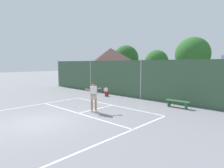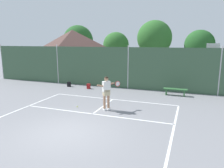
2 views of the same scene
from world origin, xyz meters
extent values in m
plane|color=gray|center=(0.00, 0.00, 0.00)|extent=(120.00, 120.00, 0.00)
cube|color=white|center=(0.00, 5.50, 0.00)|extent=(8.20, 0.10, 0.01)
cube|color=white|center=(-4.10, 0.00, 0.00)|extent=(0.10, 11.00, 0.01)
cube|color=white|center=(4.10, 0.00, 0.00)|extent=(0.10, 11.00, 0.01)
cube|color=white|center=(0.00, 2.48, 0.00)|extent=(8.20, 0.10, 0.01)
cube|color=white|center=(0.00, 3.96, 0.00)|extent=(0.10, 2.97, 0.01)
cube|color=#38563D|center=(0.00, 9.00, 1.63)|extent=(26.00, 0.05, 3.25)
cylinder|color=#B2B2B7|center=(-13.00, 9.00, 1.70)|extent=(0.09, 0.09, 3.40)
cylinder|color=#B2B2B7|center=(-6.50, 9.00, 1.70)|extent=(0.09, 0.09, 3.40)
cylinder|color=#B2B2B7|center=(0.00, 9.00, 1.70)|extent=(0.09, 0.09, 3.40)
cube|color=silver|center=(-7.17, 12.80, 1.44)|extent=(5.70, 4.14, 2.88)
pyramid|color=#513833|center=(-7.17, 12.80, 3.87)|extent=(6.16, 4.47, 1.98)
cylinder|color=brown|center=(-10.35, 19.69, 0.98)|extent=(0.36, 0.36, 1.97)
ellipsoid|color=#235623|center=(-10.35, 19.69, 3.76)|extent=(4.23, 3.80, 4.23)
cylinder|color=brown|center=(-4.77, 19.69, 0.87)|extent=(0.36, 0.36, 1.74)
ellipsoid|color=#2D6628|center=(-4.77, 19.69, 3.18)|extent=(3.39, 3.05, 3.39)
cylinder|color=brown|center=(0.21, 19.69, 1.16)|extent=(0.36, 0.36, 2.31)
ellipsoid|color=#2D6628|center=(0.21, 19.69, 4.10)|extent=(4.21, 3.79, 4.21)
cube|color=silver|center=(0.34, 3.27, 0.05)|extent=(0.27, 0.26, 0.10)
cube|color=silver|center=(0.50, 3.44, 0.05)|extent=(0.27, 0.26, 0.10)
cylinder|color=#A37556|center=(0.34, 3.27, 0.51)|extent=(0.13, 0.13, 0.82)
cylinder|color=#A37556|center=(0.50, 3.44, 0.51)|extent=(0.13, 0.13, 0.82)
cube|color=tan|center=(0.42, 3.35, 0.98)|extent=(0.42, 0.43, 0.32)
cube|color=silver|center=(0.42, 3.35, 1.32)|extent=(0.45, 0.46, 0.56)
sphere|color=#A37556|center=(0.42, 3.35, 1.73)|extent=(0.22, 0.22, 0.22)
sphere|color=black|center=(0.42, 3.35, 1.75)|extent=(0.21, 0.21, 0.21)
cylinder|color=#A37556|center=(0.54, 3.52, 1.42)|extent=(0.45, 0.47, 0.17)
cylinder|color=#A37556|center=(0.23, 3.15, 1.37)|extent=(0.41, 0.43, 0.22)
cylinder|color=black|center=(0.66, 3.68, 1.37)|extent=(0.23, 0.24, 0.04)
torus|color=red|center=(0.86, 3.97, 1.37)|extent=(0.22, 0.24, 0.30)
cylinder|color=silver|center=(0.86, 3.97, 1.37)|extent=(0.18, 0.19, 0.26)
sphere|color=#CCE033|center=(-1.34, 3.24, 0.03)|extent=(0.07, 0.07, 0.07)
cube|color=black|center=(-4.79, 7.98, 0.20)|extent=(0.31, 0.23, 0.40)
cube|color=black|center=(-4.76, 7.86, 0.12)|extent=(0.23, 0.10, 0.18)
torus|color=black|center=(-4.79, 7.98, 0.42)|extent=(0.09, 0.03, 0.09)
cube|color=maroon|center=(-2.89, 7.81, 0.20)|extent=(0.32, 0.25, 0.40)
cube|color=maroon|center=(-2.86, 7.69, 0.12)|extent=(0.23, 0.12, 0.18)
torus|color=black|center=(-2.89, 7.81, 0.42)|extent=(0.09, 0.04, 0.09)
cube|color=#336B38|center=(3.72, 7.95, 0.45)|extent=(1.60, 0.36, 0.06)
cube|color=#336B38|center=(3.12, 7.95, 0.23)|extent=(0.08, 0.32, 0.45)
cube|color=#336B38|center=(4.32, 7.95, 0.23)|extent=(0.08, 0.32, 0.45)
camera|label=1|loc=(9.08, -4.20, 2.98)|focal=30.27mm
camera|label=2|loc=(4.61, -7.05, 3.70)|focal=34.21mm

